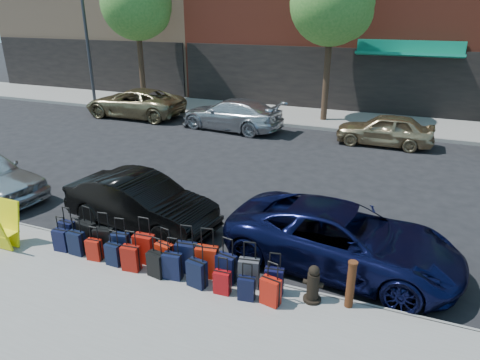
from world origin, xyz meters
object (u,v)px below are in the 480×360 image
at_px(tree_left, 139,6).
at_px(tree_center, 335,5).
at_px(car_near_1, 141,202).
at_px(car_near_2, 342,238).
at_px(car_far_0, 135,103).
at_px(car_far_2, 385,130).
at_px(bollard, 351,284).
at_px(display_rack, 2,227).
at_px(streetlight, 88,21).
at_px(fire_hydrant, 313,285).
at_px(car_far_1, 231,114).
at_px(suitcase_front_5, 165,256).

bearing_deg(tree_left, tree_center, 0.00).
height_order(car_near_1, car_near_2, car_near_2).
bearing_deg(tree_center, car_far_0, -165.49).
xyz_separation_m(tree_center, car_far_2, (2.95, -2.88, -4.76)).
bearing_deg(bollard, display_rack, -173.93).
height_order(streetlight, bollard, streetlight).
distance_m(tree_left, fire_hydrant, 19.96).
xyz_separation_m(bollard, car_near_1, (-5.51, 1.49, 0.04)).
relative_size(car_near_1, car_near_2, 0.83).
relative_size(tree_center, bollard, 7.61).
bearing_deg(streetlight, car_far_2, -7.57).
distance_m(bollard, car_near_1, 5.71).
distance_m(car_far_0, car_far_2, 12.50).
xyz_separation_m(car_near_2, car_far_1, (-6.72, 9.72, 0.02)).
bearing_deg(car_far_0, suitcase_front_5, 36.34).
bearing_deg(tree_left, car_far_1, -23.83).
bearing_deg(car_far_2, car_near_2, -0.53).
relative_size(car_near_1, car_far_0, 0.79).
relative_size(suitcase_front_5, car_near_1, 0.22).
height_order(streetlight, fire_hydrant, streetlight).
height_order(bollard, display_rack, display_rack).
bearing_deg(car_near_1, bollard, -98.26).
bearing_deg(display_rack, suitcase_front_5, 9.50).
distance_m(tree_center, streetlight, 13.48).
bearing_deg(suitcase_front_5, car_near_2, 37.39).
relative_size(bollard, display_rack, 0.89).
xyz_separation_m(tree_center, suitcase_front_5, (-0.57, -14.33, -4.97)).
distance_m(tree_center, car_far_2, 6.29).
bearing_deg(fire_hydrant, suitcase_front_5, -177.31).
xyz_separation_m(bollard, car_near_2, (-0.41, 1.52, 0.05)).
bearing_deg(suitcase_front_5, display_rack, -159.50).
relative_size(car_far_1, car_far_2, 1.27).
bearing_deg(streetlight, car_near_2, -36.26).
distance_m(tree_left, car_far_1, 8.63).
relative_size(bollard, car_near_1, 0.23).
bearing_deg(streetlight, tree_center, 2.98).
height_order(fire_hydrant, display_rack, display_rack).
bearing_deg(car_far_2, car_far_1, -89.50).
distance_m(car_far_0, car_far_1, 5.68).
height_order(suitcase_front_5, car_near_2, car_near_2).
bearing_deg(car_near_2, car_far_1, 41.13).
bearing_deg(display_rack, streetlight, 122.29).
bearing_deg(streetlight, fire_hydrant, -40.21).
distance_m(car_near_1, car_far_1, 9.88).
height_order(fire_hydrant, car_far_1, car_far_1).
xyz_separation_m(display_rack, car_far_1, (0.55, 12.05, 0.03)).
distance_m(car_near_1, car_far_2, 11.09).
relative_size(tree_center, car_near_1, 1.77).
distance_m(fire_hydrant, display_rack, 7.05).
relative_size(tree_center, car_near_2, 1.46).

